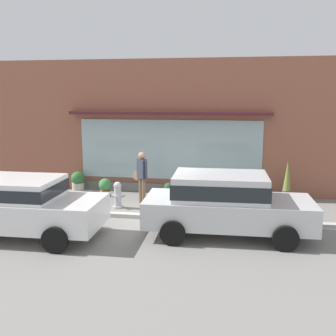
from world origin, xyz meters
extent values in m
plane|color=gray|center=(0.00, 0.00, 0.00)|extent=(60.00, 60.00, 0.00)
cube|color=#B2B2AD|center=(0.00, -0.20, 0.06)|extent=(14.00, 0.24, 0.12)
cube|color=#935642|center=(0.00, 3.20, 2.47)|extent=(14.00, 0.36, 4.95)
cube|color=#9EB7BC|center=(0.01, 3.00, 1.64)|extent=(6.79, 0.03, 2.22)
cube|color=#4C1E23|center=(0.00, 2.85, 3.00)|extent=(7.39, 0.56, 0.12)
cube|color=#605E59|center=(0.00, 2.98, 0.18)|extent=(7.19, 0.20, 0.36)
cylinder|color=#B2B2B7|center=(-1.33, 0.75, 0.03)|extent=(0.35, 0.35, 0.06)
cylinder|color=#B2B2B7|center=(-1.33, 0.75, 0.36)|extent=(0.23, 0.23, 0.61)
sphere|color=#B2B2B7|center=(-1.33, 0.75, 0.74)|extent=(0.26, 0.26, 0.26)
cylinder|color=#B2B2B7|center=(-1.49, 0.75, 0.40)|extent=(0.10, 0.09, 0.09)
cylinder|color=#B2B2B7|center=(-1.18, 0.75, 0.40)|extent=(0.10, 0.09, 0.09)
cylinder|color=#B2B2B7|center=(-1.33, 0.60, 0.40)|extent=(0.09, 0.10, 0.09)
cylinder|color=brown|center=(-0.72, 1.44, 0.44)|extent=(0.12, 0.12, 0.87)
cylinder|color=brown|center=(-0.59, 1.33, 0.44)|extent=(0.12, 0.12, 0.87)
cube|color=#333847|center=(-0.66, 1.39, 1.20)|extent=(0.38, 0.35, 0.66)
sphere|color=#A37556|center=(-0.66, 1.39, 1.65)|extent=(0.24, 0.24, 0.24)
cylinder|color=#333847|center=(-0.82, 1.51, 1.22)|extent=(0.08, 0.08, 0.62)
cylinder|color=#333847|center=(-0.49, 1.26, 1.22)|extent=(0.08, 0.08, 0.62)
cube|color=#846647|center=(-0.88, 1.58, 0.92)|extent=(0.25, 0.23, 0.28)
cube|color=silver|center=(2.26, -1.26, 0.66)|extent=(4.37, 1.87, 0.68)
cube|color=silver|center=(2.05, -1.26, 1.30)|extent=(2.42, 1.68, 0.68)
cube|color=#1E2328|center=(2.05, -1.26, 1.30)|extent=(2.47, 1.70, 0.37)
cylinder|color=black|center=(3.58, -0.32, 0.31)|extent=(0.63, 0.20, 0.63)
cylinder|color=black|center=(3.63, -2.12, 0.31)|extent=(0.63, 0.20, 0.63)
cylinder|color=black|center=(0.90, -0.39, 0.31)|extent=(0.63, 0.20, 0.63)
cylinder|color=black|center=(0.95, -2.19, 0.31)|extent=(0.63, 0.20, 0.63)
cube|color=white|center=(-2.99, -2.21, 0.68)|extent=(4.18, 1.86, 0.72)
cube|color=white|center=(-3.20, -2.22, 1.27)|extent=(2.31, 1.69, 0.55)
cube|color=#1E2328|center=(-3.20, -2.22, 1.27)|extent=(2.35, 1.71, 0.30)
cylinder|color=black|center=(-1.72, -1.28, 0.32)|extent=(0.64, 0.19, 0.64)
cylinder|color=black|center=(-1.69, -3.11, 0.32)|extent=(0.64, 0.19, 0.64)
cylinder|color=#4C4C51|center=(4.23, 2.49, 0.20)|extent=(0.31, 0.31, 0.39)
cone|color=olive|center=(4.23, 2.49, 0.91)|extent=(0.28, 0.28, 1.04)
cylinder|color=#B7B2A3|center=(3.10, 2.63, 0.18)|extent=(0.34, 0.34, 0.36)
sphere|color=#4C934C|center=(3.10, 2.63, 0.53)|extent=(0.40, 0.40, 0.40)
cylinder|color=#33473D|center=(2.34, 2.23, 0.17)|extent=(0.25, 0.25, 0.33)
sphere|color=olive|center=(2.34, 2.23, 0.42)|extent=(0.25, 0.25, 0.25)
sphere|color=#B266B7|center=(2.30, 2.23, 0.46)|extent=(0.06, 0.06, 0.06)
cylinder|color=#33473D|center=(0.09, 2.35, 0.11)|extent=(0.28, 0.28, 0.22)
sphere|color=#23562D|center=(0.09, 2.35, 0.36)|extent=(0.34, 0.34, 0.34)
cylinder|color=#9E6042|center=(-2.26, 2.23, 0.10)|extent=(0.35, 0.35, 0.21)
sphere|color=#3D8442|center=(-2.26, 2.23, 0.40)|extent=(0.46, 0.46, 0.46)
cylinder|color=#4C4C51|center=(1.06, 2.43, 0.12)|extent=(0.28, 0.28, 0.23)
sphere|color=olive|center=(1.06, 2.43, 0.35)|extent=(0.33, 0.33, 0.33)
sphere|color=orange|center=(1.08, 2.33, 0.42)|extent=(0.08, 0.08, 0.08)
sphere|color=#E5C64C|center=(0.99, 2.36, 0.42)|extent=(0.08, 0.08, 0.08)
sphere|color=#DB4C7A|center=(1.09, 2.36, 0.44)|extent=(0.07, 0.07, 0.07)
cylinder|color=#B7B2A3|center=(-3.46, 2.59, 0.18)|extent=(0.46, 0.46, 0.35)
sphere|color=#2D6B33|center=(-3.46, 2.59, 0.53)|extent=(0.51, 0.51, 0.51)
sphere|color=#E5C64C|center=(-3.36, 2.60, 0.66)|extent=(0.13, 0.13, 0.13)
sphere|color=orange|center=(-3.52, 2.50, 0.66)|extent=(0.12, 0.12, 0.12)
camera|label=1|loc=(2.33, -11.18, 3.62)|focal=41.70mm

